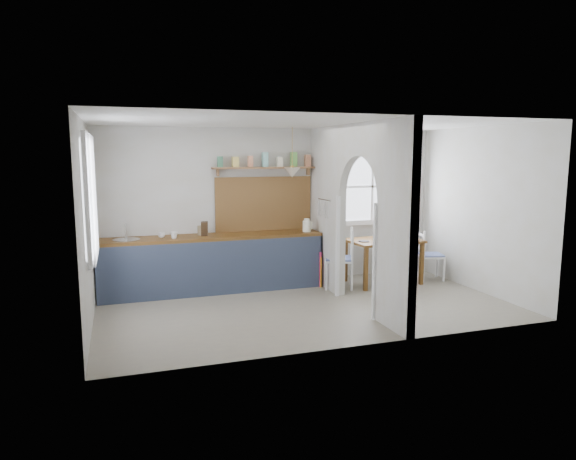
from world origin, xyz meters
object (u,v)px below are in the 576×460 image
object	(u,v)px
kettle	(307,225)
vase	(379,232)
chair_left	(339,258)
chair_right	(431,255)
dining_table	(383,261)

from	to	relation	value
kettle	vase	world-z (taller)	kettle
chair_left	chair_right	bearing A→B (deg)	114.16
vase	chair_right	bearing A→B (deg)	-13.30
vase	chair_left	bearing A→B (deg)	-164.83
chair_left	kettle	bearing A→B (deg)	-104.31
kettle	chair_right	bearing A→B (deg)	8.16
kettle	vase	bearing A→B (deg)	11.57
kettle	vase	size ratio (longest dim) A/B	1.03
dining_table	kettle	world-z (taller)	kettle
vase	dining_table	bearing A→B (deg)	-89.35
dining_table	chair_left	size ratio (longest dim) A/B	1.22
chair_left	kettle	size ratio (longest dim) A/B	4.51
chair_left	kettle	xyz separation A→B (m)	(-0.44, 0.34, 0.52)
dining_table	chair_right	world-z (taller)	chair_right
chair_right	vase	world-z (taller)	vase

